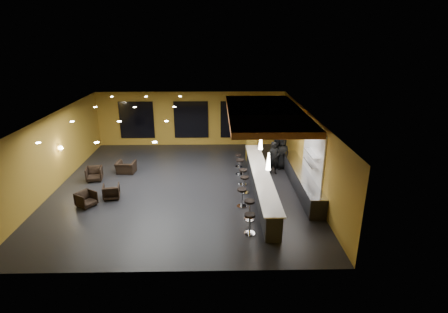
{
  "coord_description": "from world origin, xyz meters",
  "views": [
    {
      "loc": [
        1.67,
        -15.6,
        7.1
      ],
      "look_at": [
        2.0,
        0.5,
        1.3
      ],
      "focal_mm": 28.0,
      "sensor_mm": 36.0,
      "label": 1
    }
  ],
  "objects_px": {
    "staff_a": "(274,158)",
    "staff_b": "(277,154)",
    "bar_counter": "(261,184)",
    "armchair_a": "(86,199)",
    "bar_stool_0": "(250,221)",
    "pendant_1": "(261,142)",
    "staff_c": "(282,153)",
    "pendant_2": "(255,128)",
    "armchair_b": "(111,192)",
    "armchair_c": "(94,174)",
    "column": "(252,131)",
    "bar_stool_6": "(239,159)",
    "bar_stool_2": "(242,195)",
    "bar_stool_5": "(240,165)",
    "prep_counter": "(301,180)",
    "pendant_0": "(268,161)",
    "bar_stool_4": "(243,175)",
    "bar_stool_3": "(244,183)",
    "armchair_d": "(126,167)",
    "bar_stool_1": "(249,207)"
  },
  "relations": [
    {
      "from": "prep_counter",
      "to": "bar_stool_2",
      "type": "relative_size",
      "value": 7.19
    },
    {
      "from": "armchair_b",
      "to": "bar_stool_5",
      "type": "bearing_deg",
      "value": -167.47
    },
    {
      "from": "armchair_a",
      "to": "bar_stool_5",
      "type": "relative_size",
      "value": 0.86
    },
    {
      "from": "bar_stool_3",
      "to": "bar_stool_6",
      "type": "height_order",
      "value": "bar_stool_3"
    },
    {
      "from": "staff_c",
      "to": "staff_a",
      "type": "bearing_deg",
      "value": -135.85
    },
    {
      "from": "pendant_0",
      "to": "pendant_2",
      "type": "distance_m",
      "value": 5.0
    },
    {
      "from": "bar_counter",
      "to": "armchair_a",
      "type": "xyz_separation_m",
      "value": [
        -7.6,
        -1.07,
        -0.17
      ]
    },
    {
      "from": "prep_counter",
      "to": "bar_stool_2",
      "type": "height_order",
      "value": "prep_counter"
    },
    {
      "from": "armchair_b",
      "to": "prep_counter",
      "type": "bearing_deg",
      "value": 174.01
    },
    {
      "from": "pendant_2",
      "to": "bar_stool_4",
      "type": "xyz_separation_m",
      "value": [
        -0.74,
        -1.99,
        -1.84
      ]
    },
    {
      "from": "armchair_b",
      "to": "bar_stool_3",
      "type": "distance_m",
      "value": 6.02
    },
    {
      "from": "armchair_b",
      "to": "armchair_c",
      "type": "distance_m",
      "value": 2.48
    },
    {
      "from": "bar_stool_0",
      "to": "bar_stool_3",
      "type": "height_order",
      "value": "bar_stool_0"
    },
    {
      "from": "bar_stool_4",
      "to": "bar_stool_6",
      "type": "xyz_separation_m",
      "value": [
        -0.07,
        2.39,
        -0.05
      ]
    },
    {
      "from": "pendant_2",
      "to": "armchair_a",
      "type": "height_order",
      "value": "pendant_2"
    },
    {
      "from": "bar_stool_6",
      "to": "armchair_a",
      "type": "bearing_deg",
      "value": -146.7
    },
    {
      "from": "pendant_2",
      "to": "armchair_c",
      "type": "distance_m",
      "value": 8.5
    },
    {
      "from": "pendant_1",
      "to": "staff_a",
      "type": "distance_m",
      "value": 2.59
    },
    {
      "from": "bar_stool_1",
      "to": "bar_counter",
      "type": "bearing_deg",
      "value": 72.91
    },
    {
      "from": "pendant_0",
      "to": "armchair_b",
      "type": "xyz_separation_m",
      "value": [
        -6.74,
        1.67,
        -2.02
      ]
    },
    {
      "from": "bar_stool_2",
      "to": "bar_stool_4",
      "type": "xyz_separation_m",
      "value": [
        0.21,
        2.26,
        -0.02
      ]
    },
    {
      "from": "staff_b",
      "to": "bar_stool_6",
      "type": "xyz_separation_m",
      "value": [
        -2.04,
        0.38,
        -0.44
      ]
    },
    {
      "from": "staff_c",
      "to": "armchair_b",
      "type": "xyz_separation_m",
      "value": [
        -8.24,
        -3.48,
        -0.57
      ]
    },
    {
      "from": "bar_counter",
      "to": "armchair_b",
      "type": "distance_m",
      "value": 6.75
    },
    {
      "from": "staff_b",
      "to": "armchair_a",
      "type": "height_order",
      "value": "staff_b"
    },
    {
      "from": "column",
      "to": "bar_stool_2",
      "type": "xyz_separation_m",
      "value": [
        -0.95,
        -5.85,
        -1.22
      ]
    },
    {
      "from": "staff_b",
      "to": "bar_stool_0",
      "type": "xyz_separation_m",
      "value": [
        -2.04,
        -6.42,
        -0.37
      ]
    },
    {
      "from": "armchair_c",
      "to": "bar_stool_6",
      "type": "height_order",
      "value": "bar_stool_6"
    },
    {
      "from": "staff_a",
      "to": "bar_stool_5",
      "type": "height_order",
      "value": "staff_a"
    },
    {
      "from": "staff_a",
      "to": "staff_b",
      "type": "distance_m",
      "value": 0.69
    },
    {
      "from": "bar_counter",
      "to": "bar_stool_0",
      "type": "height_order",
      "value": "bar_counter"
    },
    {
      "from": "armchair_c",
      "to": "armchair_a",
      "type": "bearing_deg",
      "value": -89.65
    },
    {
      "from": "pendant_1",
      "to": "staff_c",
      "type": "height_order",
      "value": "pendant_1"
    },
    {
      "from": "bar_stool_2",
      "to": "armchair_d",
      "type": "bearing_deg",
      "value": 146.25
    },
    {
      "from": "bar_stool_0",
      "to": "armchair_a",
      "type": "bearing_deg",
      "value": 161.05
    },
    {
      "from": "bar_stool_4",
      "to": "staff_a",
      "type": "bearing_deg",
      "value": 39.23
    },
    {
      "from": "pendant_2",
      "to": "bar_stool_6",
      "type": "relative_size",
      "value": 0.98
    },
    {
      "from": "pendant_1",
      "to": "bar_stool_2",
      "type": "height_order",
      "value": "pendant_1"
    },
    {
      "from": "bar_counter",
      "to": "bar_stool_2",
      "type": "distance_m",
      "value": 1.57
    },
    {
      "from": "column",
      "to": "bar_stool_3",
      "type": "distance_m",
      "value": 4.71
    },
    {
      "from": "column",
      "to": "pendant_0",
      "type": "xyz_separation_m",
      "value": [
        0.0,
        -6.6,
        0.6
      ]
    },
    {
      "from": "pendant_2",
      "to": "armchair_a",
      "type": "xyz_separation_m",
      "value": [
        -7.6,
        -4.07,
        -2.02
      ]
    },
    {
      "from": "column",
      "to": "staff_a",
      "type": "xyz_separation_m",
      "value": [
        0.96,
        -2.21,
        -0.88
      ]
    },
    {
      "from": "pendant_2",
      "to": "armchair_c",
      "type": "height_order",
      "value": "pendant_2"
    },
    {
      "from": "bar_counter",
      "to": "pendant_1",
      "type": "distance_m",
      "value": 1.92
    },
    {
      "from": "armchair_c",
      "to": "bar_stool_0",
      "type": "bearing_deg",
      "value": -45.75
    },
    {
      "from": "bar_counter",
      "to": "column",
      "type": "distance_m",
      "value": 4.77
    },
    {
      "from": "pendant_1",
      "to": "armchair_c",
      "type": "height_order",
      "value": "pendant_1"
    },
    {
      "from": "column",
      "to": "pendant_2",
      "type": "relative_size",
      "value": 5.0
    },
    {
      "from": "bar_stool_3",
      "to": "armchair_c",
      "type": "bearing_deg",
      "value": 168.03
    }
  ]
}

